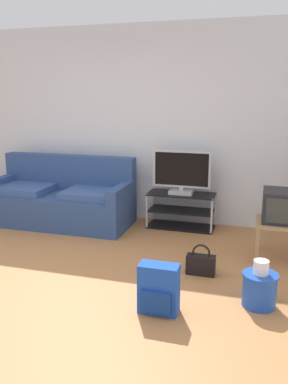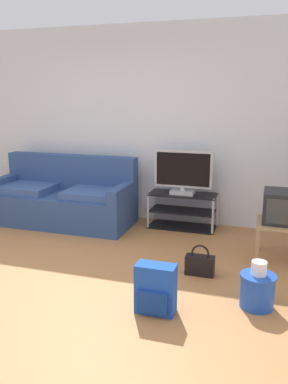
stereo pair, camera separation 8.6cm
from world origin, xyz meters
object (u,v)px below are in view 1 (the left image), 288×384
(side_table, at_px, (279,227))
(crt_tv, at_px, (281,206))
(tv_stand, at_px, (181,210))
(flat_tv, at_px, (182,173))
(handbag, at_px, (201,264))
(backpack, at_px, (159,289))
(cleaning_bucket, at_px, (260,287))
(couch, at_px, (62,199))

(side_table, relative_size, crt_tv, 1.17)
(crt_tv, bearing_deg, tv_stand, 149.14)
(flat_tv, xyz_separation_m, handbag, (0.48, -1.37, -0.66))
(backpack, bearing_deg, tv_stand, 70.13)
(tv_stand, distance_m, side_table, 1.45)
(side_table, bearing_deg, handbag, -139.55)
(tv_stand, bearing_deg, flat_tv, -90.00)
(tv_stand, height_order, handbag, tv_stand)
(cleaning_bucket, bearing_deg, backpack, -156.80)
(backpack, bearing_deg, side_table, 29.74)
(crt_tv, bearing_deg, flat_tv, 149.91)
(flat_tv, distance_m, crt_tv, 1.44)
(handbag, bearing_deg, cleaning_bucket, -39.94)
(tv_stand, xyz_separation_m, handbag, (0.48, -1.40, -0.13))
(tv_stand, relative_size, handbag, 2.83)
(flat_tv, xyz_separation_m, side_table, (1.24, -0.73, -0.41))
(crt_tv, xyz_separation_m, backpack, (-0.98, -1.48, -0.39))
(tv_stand, height_order, cleaning_bucket, tv_stand)
(tv_stand, height_order, backpack, tv_stand)
(crt_tv, bearing_deg, couch, 170.85)
(side_table, height_order, handbag, side_table)
(tv_stand, relative_size, backpack, 2.14)
(couch, bearing_deg, cleaning_bucket, -30.63)
(couch, distance_m, crt_tv, 2.94)
(tv_stand, bearing_deg, side_table, -31.41)
(tv_stand, bearing_deg, handbag, -70.88)
(couch, relative_size, crt_tv, 4.61)
(handbag, height_order, cleaning_bucket, cleaning_bucket)
(backpack, bearing_deg, cleaning_bucket, -3.26)
(flat_tv, height_order, backpack, flat_tv)
(flat_tv, relative_size, backpack, 1.83)
(crt_tv, height_order, cleaning_bucket, crt_tv)
(handbag, bearing_deg, crt_tv, 41.16)
(side_table, distance_m, handbag, 1.02)
(couch, distance_m, backpack, 2.73)
(side_table, bearing_deg, cleaning_bucket, -99.10)
(couch, relative_size, side_table, 3.96)
(couch, xyz_separation_m, crt_tv, (2.89, -0.46, 0.26))
(couch, bearing_deg, handbag, -27.75)
(couch, distance_m, cleaning_bucket, 3.15)
(side_table, bearing_deg, crt_tv, 90.00)
(handbag, bearing_deg, couch, 152.25)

